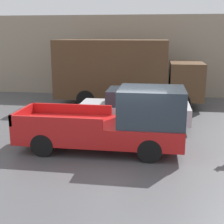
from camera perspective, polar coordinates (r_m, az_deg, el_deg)
The scene contains 5 objects.
ground_plane at distance 10.63m, azimuth 2.85°, elevation -7.51°, with size 60.00×60.00×0.00m, color #4C4C4F.
building_wall at distance 20.06m, azimuth 5.80°, elevation 10.12°, with size 28.00×0.15×5.04m.
pickup_truck at distance 10.54m, azimuth 0.93°, elevation -1.86°, with size 5.61×1.99×2.20m.
car at distance 13.31m, azimuth 4.28°, elevation 0.76°, with size 4.63×1.87×1.64m.
delivery_truck at distance 17.26m, azimuth 1.96°, elevation 7.51°, with size 7.93×2.54×3.59m.
Camera 1 is at (0.91, -9.83, 3.93)m, focal length 50.00 mm.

